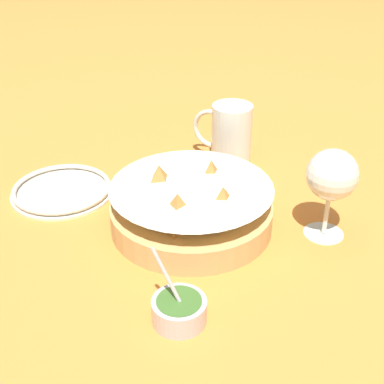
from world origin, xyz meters
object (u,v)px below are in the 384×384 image
(food_basket, at_px, (191,207))
(side_plate, at_px, (62,190))
(wine_glass, at_px, (332,177))
(beer_mug, at_px, (230,136))
(sauce_cup, at_px, (179,309))

(food_basket, bearing_deg, side_plate, 4.41)
(wine_glass, relative_size, beer_mug, 1.19)
(food_basket, distance_m, sauce_cup, 0.21)
(food_basket, height_order, sauce_cup, sauce_cup)
(beer_mug, relative_size, side_plate, 0.68)
(food_basket, height_order, side_plate, food_basket)
(wine_glass, xyz_separation_m, beer_mug, (0.23, -0.15, -0.05))
(sauce_cup, xyz_separation_m, side_plate, (0.32, -0.17, -0.01))
(food_basket, height_order, beer_mug, beer_mug)
(beer_mug, bearing_deg, side_plate, 50.47)
(food_basket, xyz_separation_m, side_plate, (0.24, 0.02, -0.03))
(side_plate, bearing_deg, food_basket, -175.59)
(sauce_cup, distance_m, wine_glass, 0.29)
(food_basket, height_order, wine_glass, wine_glass)
(wine_glass, height_order, beer_mug, wine_glass)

